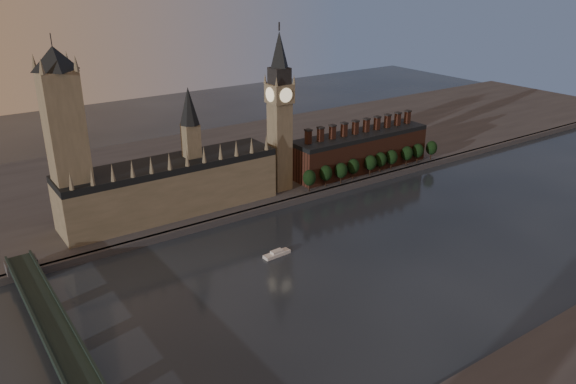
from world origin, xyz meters
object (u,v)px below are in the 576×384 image
at_px(big_ben, 280,111).
at_px(river_boat, 277,254).
at_px(victoria_tower, 66,139).
at_px(westminster_bridge, 75,369).

xyz_separation_m(big_ben, river_boat, (-50.25, -71.47, -55.65)).
xyz_separation_m(victoria_tower, westminster_bridge, (-35.00, -117.70, -51.65)).
relative_size(westminster_bridge, river_boat, 12.79).
bearing_deg(big_ben, victoria_tower, 177.80).
distance_m(big_ben, river_boat, 103.58).
relative_size(big_ben, river_boat, 6.84).
bearing_deg(westminster_bridge, victoria_tower, 73.44).
xyz_separation_m(big_ben, westminster_bridge, (-165.00, -112.70, -49.39)).
relative_size(victoria_tower, big_ben, 1.01).
bearing_deg(river_boat, westminster_bridge, -163.65).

